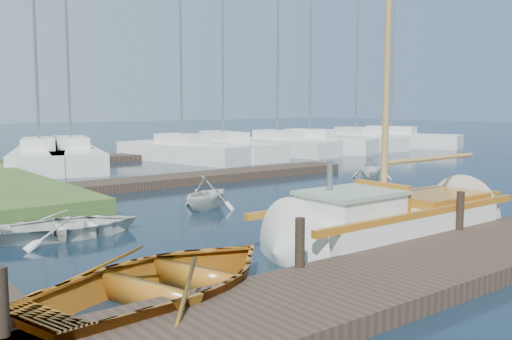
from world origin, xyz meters
TOP-DOWN VIEW (x-y plane):
  - ground at (0.00, 0.00)m, footprint 160.00×160.00m
  - near_dock at (0.00, -6.00)m, footprint 18.00×2.20m
  - far_dock at (2.00, 6.50)m, footprint 14.00×1.60m
  - pontoon at (10.00, 16.00)m, footprint 30.00×1.60m
  - mooring_post_0 at (-7.50, -5.00)m, footprint 0.16×0.16m
  - mooring_post_1 at (-3.00, -5.00)m, footprint 0.16×0.16m
  - mooring_post_2 at (1.50, -5.00)m, footprint 0.16×0.16m
  - sailboat at (0.70, -3.94)m, footprint 7.16×2.02m
  - dinghy at (-5.17, -4.49)m, footprint 5.12×4.25m
  - tender_a at (-4.71, 0.67)m, footprint 3.41×2.67m
  - tender_b at (-0.46, 1.64)m, footprint 2.53×2.40m
  - tender_d at (8.02, 3.01)m, footprint 2.54×2.46m
  - marina_boat_0 at (-1.05, 14.45)m, footprint 4.66×7.80m
  - marina_boat_1 at (0.42, 14.59)m, footprint 4.32×8.84m
  - marina_boat_2 at (5.84, 13.67)m, footprint 3.99×8.09m
  - marina_boat_3 at (8.97, 14.50)m, footprint 2.65×9.22m
  - marina_boat_4 at (12.38, 13.88)m, footprint 3.06×8.07m
  - marina_boat_5 at (14.91, 13.82)m, footprint 4.90×8.31m
  - marina_boat_6 at (19.28, 14.08)m, footprint 2.61×7.39m
  - marina_boat_7 at (22.49, 13.75)m, footprint 5.47×9.45m

SIDE VIEW (x-z plane):
  - ground at x=0.00m, z-range 0.00..0.00m
  - near_dock at x=0.00m, z-range 0.00..0.30m
  - far_dock at x=2.00m, z-range 0.00..0.30m
  - pontoon at x=10.00m, z-range 0.00..0.30m
  - tender_a at x=-4.71m, z-range 0.00..0.64m
  - sailboat at x=0.70m, z-range -4.57..5.26m
  - dinghy at x=-5.17m, z-range 0.00..0.92m
  - tender_d at x=8.02m, z-range 0.00..1.03m
  - tender_b at x=-0.46m, z-range 0.00..1.05m
  - marina_boat_7 at x=22.49m, z-range -4.67..5.79m
  - marina_boat_6 at x=19.28m, z-range -4.67..5.81m
  - marina_boat_1 at x=0.42m, z-range -5.14..6.28m
  - marina_boat_5 at x=14.91m, z-range -5.01..6.16m
  - marina_boat_4 at x=12.38m, z-range -4.95..6.10m
  - marina_boat_3 at x=8.97m, z-range -5.37..6.51m
  - marina_boat_2 at x=5.84m, z-range -5.37..6.53m
  - marina_boat_0 at x=-1.05m, z-range -5.27..6.44m
  - mooring_post_0 at x=-7.50m, z-range 0.30..1.10m
  - mooring_post_1 at x=-3.00m, z-range 0.30..1.10m
  - mooring_post_2 at x=1.50m, z-range 0.30..1.10m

